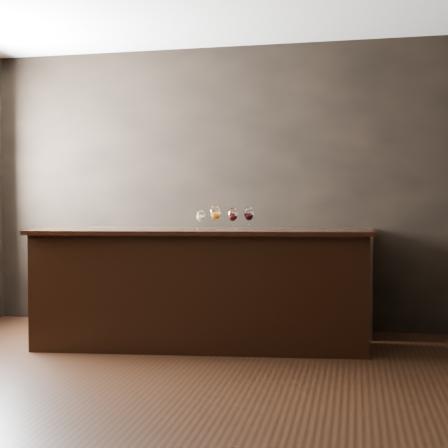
% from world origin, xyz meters
% --- Properties ---
extents(ground, '(5.00, 5.00, 0.00)m').
position_xyz_m(ground, '(0.00, 0.00, 0.00)').
color(ground, black).
rests_on(ground, ground).
extents(room_shell, '(5.02, 4.52, 2.81)m').
position_xyz_m(room_shell, '(-0.23, 0.11, 1.81)').
color(room_shell, black).
rests_on(room_shell, ground).
extents(bar_counter, '(2.84, 0.94, 0.98)m').
position_xyz_m(bar_counter, '(-0.05, 1.27, 0.49)').
color(bar_counter, black).
rests_on(bar_counter, ground).
extents(bar_top, '(2.94, 1.01, 0.04)m').
position_xyz_m(bar_top, '(-0.05, 1.27, 0.99)').
color(bar_top, black).
rests_on(bar_top, bar_counter).
extents(back_bar_shelf, '(2.78, 0.40, 1.00)m').
position_xyz_m(back_bar_shelf, '(0.03, 2.03, 0.50)').
color(back_bar_shelf, black).
rests_on(back_bar_shelf, ground).
extents(glass_white, '(0.07, 0.07, 0.17)m').
position_xyz_m(glass_white, '(-0.05, 1.30, 1.13)').
color(glass_white, white).
rests_on(glass_white, bar_top).
extents(glass_amber, '(0.09, 0.09, 0.21)m').
position_xyz_m(glass_amber, '(0.09, 1.30, 1.15)').
color(glass_amber, white).
rests_on(glass_amber, bar_top).
extents(glass_red_a, '(0.08, 0.08, 0.19)m').
position_xyz_m(glass_red_a, '(0.25, 1.24, 1.14)').
color(glass_red_a, white).
rests_on(glass_red_a, bar_top).
extents(glass_red_b, '(0.08, 0.08, 0.19)m').
position_xyz_m(glass_red_b, '(0.38, 1.29, 1.14)').
color(glass_red_b, white).
rests_on(glass_red_b, bar_top).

